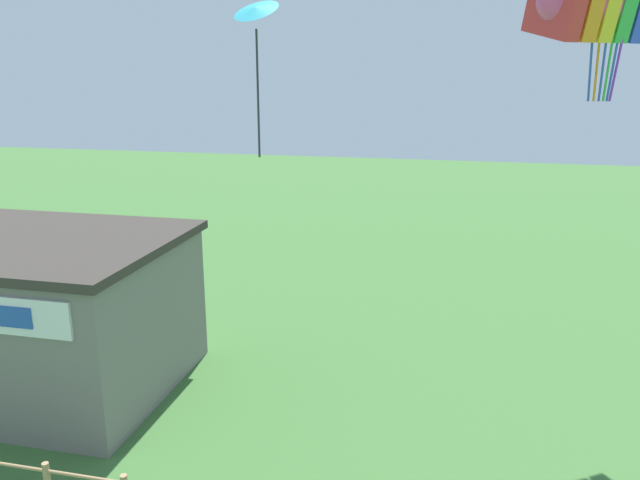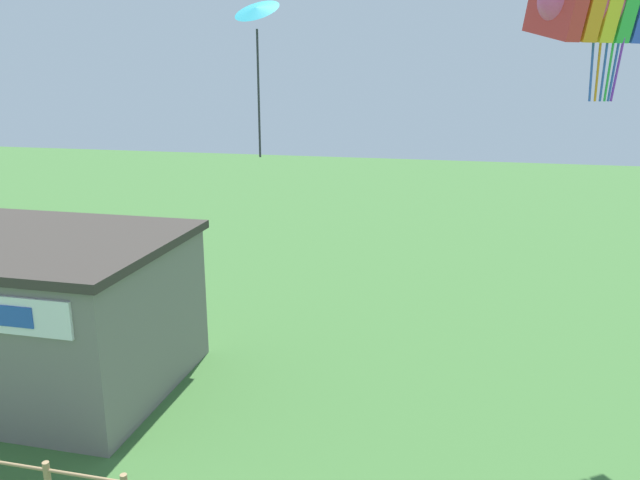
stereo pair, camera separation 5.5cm
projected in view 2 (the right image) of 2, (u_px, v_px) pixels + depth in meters
seaside_building at (38, 312)px, 17.52m from camera, size 7.86×6.16×4.33m
kite_rainbow_parafoil at (591, 2)px, 14.44m from camera, size 3.35×3.09×3.18m
kite_cyan_delta at (257, 16)px, 13.76m from camera, size 1.24×1.17×3.55m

